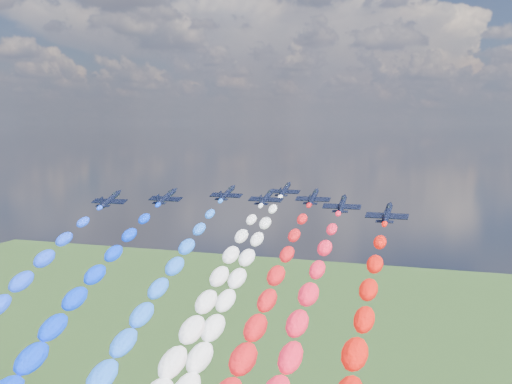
% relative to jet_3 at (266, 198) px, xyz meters
% --- Properties ---
extents(jet_0, '(9.07, 12.08, 5.73)m').
position_rel_jet_3_xyz_m(jet_0, '(-34.80, -15.11, 0.00)').
color(jet_0, black).
extents(jet_1, '(9.25, 12.21, 5.73)m').
position_rel_jet_3_xyz_m(jet_1, '(-24.13, -6.42, 0.00)').
color(jet_1, black).
extents(trail_1, '(5.49, 95.93, 47.97)m').
position_rel_jet_3_xyz_m(trail_1, '(-24.13, -56.29, -22.64)').
color(trail_1, '#0430ED').
extents(jet_2, '(9.14, 12.13, 5.73)m').
position_rel_jet_3_xyz_m(jet_2, '(-12.44, 5.24, 0.00)').
color(jet_2, black).
extents(trail_2, '(5.49, 95.93, 47.97)m').
position_rel_jet_3_xyz_m(trail_2, '(-12.44, -44.64, -22.64)').
color(trail_2, blue).
extents(jet_3, '(9.18, 12.16, 5.73)m').
position_rel_jet_3_xyz_m(jet_3, '(0.00, 0.00, 0.00)').
color(jet_3, black).
extents(trail_3, '(5.49, 95.93, 47.97)m').
position_rel_jet_3_xyz_m(trail_3, '(0.00, -49.88, -22.64)').
color(trail_3, white).
extents(jet_4, '(8.72, 11.83, 5.73)m').
position_rel_jet_3_xyz_m(jet_4, '(-0.34, 18.41, 0.00)').
color(jet_4, black).
extents(trail_4, '(5.49, 95.93, 47.97)m').
position_rel_jet_3_xyz_m(trail_4, '(-0.34, -31.47, -22.64)').
color(trail_4, white).
extents(jet_5, '(8.74, 11.84, 5.73)m').
position_rel_jet_3_xyz_m(jet_5, '(10.85, 4.32, 0.00)').
color(jet_5, black).
extents(trail_5, '(5.49, 95.93, 47.97)m').
position_rel_jet_3_xyz_m(trail_5, '(10.85, -45.55, -22.64)').
color(trail_5, red).
extents(jet_6, '(9.16, 12.15, 5.73)m').
position_rel_jet_3_xyz_m(jet_6, '(20.07, -7.02, 0.00)').
color(jet_6, black).
extents(jet_7, '(8.86, 11.93, 5.73)m').
position_rel_jet_3_xyz_m(jet_7, '(31.27, -18.15, 0.00)').
color(jet_7, black).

